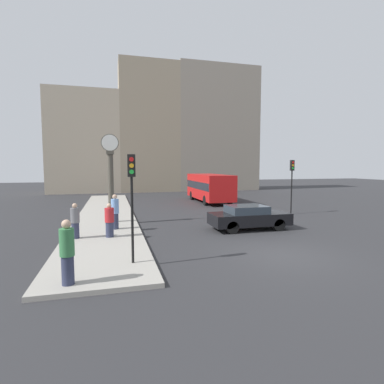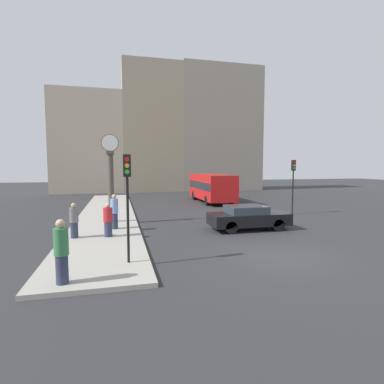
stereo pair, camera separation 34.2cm
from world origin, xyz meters
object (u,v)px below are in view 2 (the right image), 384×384
at_px(bus_distant, 211,186).
at_px(pedestrian_green_hoodie, 61,252).
at_px(sedan_car, 248,217).
at_px(traffic_light_near, 127,186).
at_px(traffic_light_far, 293,176).
at_px(pedestrian_red_top, 108,220).
at_px(street_clock, 111,179).
at_px(pedestrian_blue_stripe, 114,212).
at_px(pedestrian_grey_jacket, 74,221).

height_order(bus_distant, pedestrian_green_hoodie, bus_distant).
relative_size(sedan_car, traffic_light_near, 1.16).
height_order(sedan_car, traffic_light_far, traffic_light_far).
relative_size(sedan_car, pedestrian_red_top, 2.71).
bearing_deg(sedan_car, street_clock, 155.04).
xyz_separation_m(traffic_light_near, pedestrian_green_hoodie, (-1.91, -1.47, -1.75)).
bearing_deg(pedestrian_blue_stripe, pedestrian_green_hoodie, -100.55).
distance_m(pedestrian_blue_stripe, pedestrian_grey_jacket, 2.45).
bearing_deg(pedestrian_red_top, sedan_car, 4.15).
bearing_deg(pedestrian_grey_jacket, traffic_light_far, 17.27).
bearing_deg(street_clock, pedestrian_green_hoodie, -97.05).
distance_m(sedan_car, bus_distant, 12.76).
xyz_separation_m(bus_distant, pedestrian_green_hoodie, (-10.41, -18.73, -0.45)).
height_order(bus_distant, pedestrian_blue_stripe, bus_distant).
distance_m(pedestrian_green_hoodie, pedestrian_red_top, 5.71).
bearing_deg(bus_distant, sedan_car, -98.49).
distance_m(bus_distant, pedestrian_blue_stripe, 14.50).
xyz_separation_m(bus_distant, street_clock, (-9.23, -9.17, 1.20)).
xyz_separation_m(traffic_light_far, pedestrian_red_top, (-12.73, -4.57, -1.87)).
bearing_deg(street_clock, pedestrian_blue_stripe, -84.86).
bearing_deg(bus_distant, pedestrian_blue_stripe, -128.54).
xyz_separation_m(pedestrian_blue_stripe, pedestrian_red_top, (-0.28, -1.79, -0.14)).
relative_size(traffic_light_far, pedestrian_red_top, 2.45).
distance_m(sedan_car, pedestrian_red_top, 7.45).
relative_size(sedan_car, pedestrian_blue_stripe, 2.34).
bearing_deg(traffic_light_near, pedestrian_grey_jacket, 118.71).
height_order(bus_distant, traffic_light_far, traffic_light_far).
xyz_separation_m(traffic_light_near, street_clock, (-0.72, 8.09, -0.10)).
bearing_deg(street_clock, sedan_car, -24.96).
bearing_deg(pedestrian_grey_jacket, pedestrian_red_top, -5.08).
bearing_deg(pedestrian_grey_jacket, bus_distant, 50.17).
relative_size(traffic_light_near, street_clock, 0.72).
bearing_deg(pedestrian_blue_stripe, pedestrian_grey_jacket, -137.50).
bearing_deg(bus_distant, pedestrian_grey_jacket, -129.83).
height_order(traffic_light_far, pedestrian_red_top, traffic_light_far).
bearing_deg(sedan_car, pedestrian_green_hoodie, -144.25).
relative_size(bus_distant, pedestrian_red_top, 4.74).
bearing_deg(traffic_light_far, pedestrian_blue_stripe, -167.43).
relative_size(traffic_light_near, pedestrian_grey_jacket, 2.28).
bearing_deg(traffic_light_near, bus_distant, 63.78).
bearing_deg(street_clock, traffic_light_near, -84.89).
xyz_separation_m(sedan_car, pedestrian_blue_stripe, (-7.15, 1.25, 0.38)).
bearing_deg(pedestrian_grey_jacket, traffic_light_near, -61.29).
distance_m(sedan_car, pedestrian_blue_stripe, 7.27).
bearing_deg(pedestrian_blue_stripe, traffic_light_near, -84.90).
bearing_deg(pedestrian_green_hoodie, pedestrian_grey_jacket, 94.30).
distance_m(traffic_light_far, pedestrian_green_hoodie, 17.26).
height_order(traffic_light_near, pedestrian_red_top, traffic_light_near).
xyz_separation_m(sedan_car, bus_distant, (1.88, 12.59, 0.84)).
xyz_separation_m(pedestrian_blue_stripe, pedestrian_grey_jacket, (-1.81, -1.66, -0.11)).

